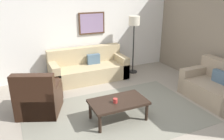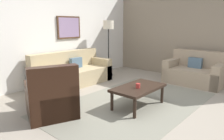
{
  "view_description": "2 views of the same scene",
  "coord_description": "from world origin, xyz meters",
  "px_view_note": "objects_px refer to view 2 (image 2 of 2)",
  "views": [
    {
      "loc": [
        -1.71,
        -3.58,
        2.44
      ],
      "look_at": [
        0.05,
        0.28,
        0.88
      ],
      "focal_mm": 35.49,
      "sensor_mm": 36.0,
      "label": 1
    },
    {
      "loc": [
        -3.34,
        -2.38,
        1.6
      ],
      "look_at": [
        -0.26,
        0.31,
        0.71
      ],
      "focal_mm": 33.86,
      "sensor_mm": 36.0,
      "label": 2
    }
  ],
  "objects_px": {
    "ottoman": "(45,93)",
    "framed_artwork": "(69,27)",
    "coffee_table": "(138,89)",
    "armchair_leather": "(52,100)",
    "lamp_standing": "(108,30)",
    "cup": "(138,86)",
    "couch_loveseat": "(196,72)",
    "couch_main": "(71,73)"
  },
  "relations": [
    {
      "from": "couch_loveseat",
      "to": "framed_artwork",
      "type": "distance_m",
      "value": 3.74
    },
    {
      "from": "ottoman",
      "to": "lamp_standing",
      "type": "height_order",
      "value": "lamp_standing"
    },
    {
      "from": "framed_artwork",
      "to": "cup",
      "type": "bearing_deg",
      "value": -101.16
    },
    {
      "from": "coffee_table",
      "to": "cup",
      "type": "relative_size",
      "value": 12.45
    },
    {
      "from": "ottoman",
      "to": "framed_artwork",
      "type": "distance_m",
      "value": 2.27
    },
    {
      "from": "couch_main",
      "to": "cup",
      "type": "bearing_deg",
      "value": -95.71
    },
    {
      "from": "lamp_standing",
      "to": "framed_artwork",
      "type": "relative_size",
      "value": 2.22
    },
    {
      "from": "cup",
      "to": "lamp_standing",
      "type": "relative_size",
      "value": 0.05
    },
    {
      "from": "couch_loveseat",
      "to": "ottoman",
      "type": "distance_m",
      "value": 3.99
    },
    {
      "from": "cup",
      "to": "framed_artwork",
      "type": "distance_m",
      "value": 2.98
    },
    {
      "from": "armchair_leather",
      "to": "framed_artwork",
      "type": "distance_m",
      "value": 2.86
    },
    {
      "from": "cup",
      "to": "lamp_standing",
      "type": "height_order",
      "value": "lamp_standing"
    },
    {
      "from": "lamp_standing",
      "to": "armchair_leather",
      "type": "bearing_deg",
      "value": -155.69
    },
    {
      "from": "armchair_leather",
      "to": "framed_artwork",
      "type": "relative_size",
      "value": 1.36
    },
    {
      "from": "couch_main",
      "to": "couch_loveseat",
      "type": "relative_size",
      "value": 1.45
    },
    {
      "from": "couch_main",
      "to": "lamp_standing",
      "type": "height_order",
      "value": "lamp_standing"
    },
    {
      "from": "couch_loveseat",
      "to": "cup",
      "type": "xyz_separation_m",
      "value": [
        -2.55,
        0.18,
        0.16
      ]
    },
    {
      "from": "coffee_table",
      "to": "framed_artwork",
      "type": "distance_m",
      "value": 2.96
    },
    {
      "from": "armchair_leather",
      "to": "ottoman",
      "type": "height_order",
      "value": "armchair_leather"
    },
    {
      "from": "ottoman",
      "to": "coffee_table",
      "type": "relative_size",
      "value": 0.51
    },
    {
      "from": "framed_artwork",
      "to": "armchair_leather",
      "type": "bearing_deg",
      "value": -135.2
    },
    {
      "from": "couch_main",
      "to": "couch_loveseat",
      "type": "xyz_separation_m",
      "value": [
        2.31,
        -2.51,
        0.0
      ]
    },
    {
      "from": "couch_main",
      "to": "cup",
      "type": "height_order",
      "value": "couch_main"
    },
    {
      "from": "couch_main",
      "to": "cup",
      "type": "xyz_separation_m",
      "value": [
        -0.23,
        -2.33,
        0.16
      ]
    },
    {
      "from": "ottoman",
      "to": "couch_loveseat",
      "type": "bearing_deg",
      "value": -27.7
    },
    {
      "from": "couch_main",
      "to": "framed_artwork",
      "type": "bearing_deg",
      "value": 52.9
    },
    {
      "from": "couch_loveseat",
      "to": "armchair_leather",
      "type": "xyz_separation_m",
      "value": [
        -3.85,
        1.09,
        0.01
      ]
    },
    {
      "from": "couch_main",
      "to": "framed_artwork",
      "type": "xyz_separation_m",
      "value": [
        0.31,
        0.41,
        1.21
      ]
    },
    {
      "from": "couch_loveseat",
      "to": "coffee_table",
      "type": "distance_m",
      "value": 2.47
    },
    {
      "from": "couch_main",
      "to": "couch_loveseat",
      "type": "bearing_deg",
      "value": -47.29
    },
    {
      "from": "ottoman",
      "to": "coffee_table",
      "type": "bearing_deg",
      "value": -56.75
    },
    {
      "from": "coffee_table",
      "to": "framed_artwork",
      "type": "height_order",
      "value": "framed_artwork"
    },
    {
      "from": "ottoman",
      "to": "cup",
      "type": "bearing_deg",
      "value": -59.61
    },
    {
      "from": "coffee_table",
      "to": "ottoman",
      "type": "bearing_deg",
      "value": 123.25
    },
    {
      "from": "lamp_standing",
      "to": "cup",
      "type": "bearing_deg",
      "value": -126.49
    },
    {
      "from": "ottoman",
      "to": "framed_artwork",
      "type": "relative_size",
      "value": 0.73
    },
    {
      "from": "armchair_leather",
      "to": "cup",
      "type": "distance_m",
      "value": 1.59
    },
    {
      "from": "cup",
      "to": "coffee_table",
      "type": "bearing_deg",
      "value": 28.02
    },
    {
      "from": "lamp_standing",
      "to": "ottoman",
      "type": "bearing_deg",
      "value": -167.77
    },
    {
      "from": "framed_artwork",
      "to": "lamp_standing",
      "type": "bearing_deg",
      "value": -23.56
    },
    {
      "from": "armchair_leather",
      "to": "ottoman",
      "type": "distance_m",
      "value": 0.83
    },
    {
      "from": "ottoman",
      "to": "armchair_leather",
      "type": "bearing_deg",
      "value": -112.59
    }
  ]
}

